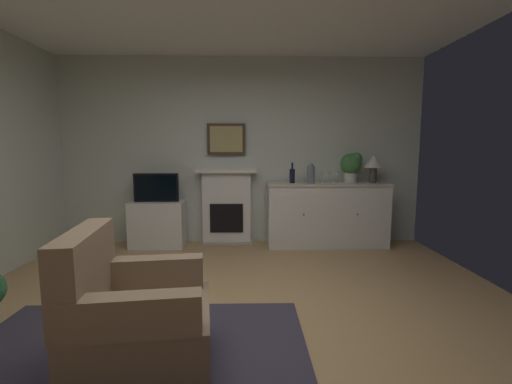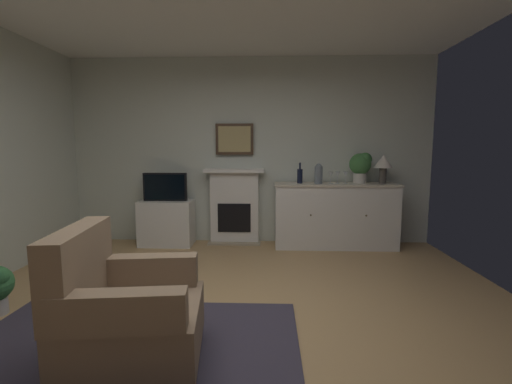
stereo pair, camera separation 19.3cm
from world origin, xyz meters
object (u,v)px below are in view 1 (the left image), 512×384
Objects in this scene: wine_glass_center at (329,174)px; tv_cabinet at (158,224)px; framed_picture at (226,139)px; wine_bottle at (292,176)px; fireplace_unit at (227,206)px; armchair at (133,315)px; tv_set at (156,188)px; sideboard_cabinet at (327,214)px; wine_glass_right at (337,174)px; vase_decorative at (311,173)px; potted_plant_small at (352,165)px; wine_glass_left at (323,175)px; table_lamp at (373,163)px.

tv_cabinet is (-2.44, -0.01, -0.71)m from wine_glass_center.
wine_bottle is at bearing -13.26° from framed_picture.
fireplace_unit is 1.20× the size of armchair.
tv_set is at bearing -169.23° from fireplace_unit.
sideboard_cabinet is 10.41× the size of wine_glass_right.
framed_picture is 1.09m from wine_bottle.
fireplace_unit is at bearing -90.00° from framed_picture.
sideboard_cabinet is 2.45m from tv_set.
framed_picture is at bearing 12.01° from tv_cabinet.
wine_glass_right is 0.59× the size of vase_decorative.
framed_picture is 1.67m from wine_glass_right.
wine_glass_center is (1.47, -0.20, -0.50)m from framed_picture.
wine_glass_center is (1.47, -0.15, 0.48)m from fireplace_unit.
framed_picture is 3.33× the size of wine_glass_center.
vase_decorative is 2.18m from tv_set.
fireplace_unit is 1.01m from tv_cabinet.
fireplace_unit is 2.56× the size of potted_plant_small.
fireplace_unit is at bearing 174.52° from wine_glass_right.
framed_picture is at bearing 13.31° from tv_set.
fireplace_unit is at bearing 174.04° from wine_glass_center.
wine_glass_left is at bearing 2.80° from vase_decorative.
fireplace_unit is 1.77× the size of tv_set.
armchair is (-2.18, -2.91, -0.78)m from potted_plant_small.
potted_plant_small reaches higher than wine_bottle.
table_lamp reaches higher than wine_bottle.
vase_decorative reaches higher than tv_cabinet.
wine_bottle is (0.94, -0.22, -0.51)m from framed_picture.
vase_decorative is 2.28m from tv_cabinet.
tv_cabinet is at bearing 179.72° from table_lamp.
fireplace_unit reaches higher than tv_set.
fireplace_unit is at bearing 173.00° from sideboard_cabinet.
potted_plant_small reaches higher than wine_glass_right.
tv_cabinet is (-2.55, -0.01, -0.71)m from wine_glass_right.
sideboard_cabinet is 0.97m from table_lamp.
wine_bottle is at bearing 0.29° from tv_set.
tv_cabinet is at bearing -167.99° from framed_picture.
vase_decorative reaches higher than tv_set.
armchair is at bearing -122.70° from sideboard_cabinet.
armchair reaches higher than tv_cabinet.
wine_glass_center is 0.59× the size of vase_decorative.
wine_glass_right is (0.22, 0.07, 0.00)m from wine_glass_left.
wine_glass_left reaches higher than sideboard_cabinet.
wine_glass_right reaches higher than tv_set.
sideboard_cabinet is 3.40m from armchair.
wine_glass_right is at bearing -5.48° from fireplace_unit.
wine_glass_center reaches higher than sideboard_cabinet.
vase_decorative is at bearing -1.11° from tv_set.
armchair is at bearing -78.48° from tv_set.
potted_plant_small reaches higher than sideboard_cabinet.
table_lamp is 0.93× the size of potted_plant_small.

